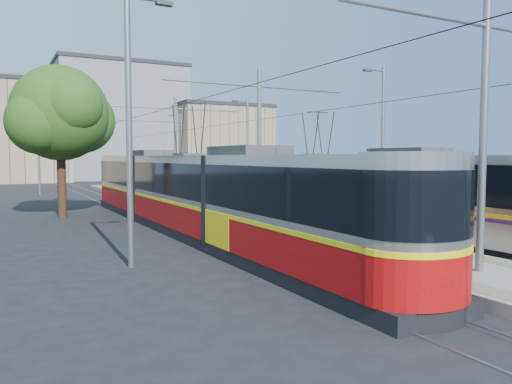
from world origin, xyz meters
TOP-DOWN VIEW (x-y plane):
  - ground at (0.00, 0.00)m, footprint 160.00×160.00m
  - platform at (0.00, 17.00)m, footprint 4.00×50.00m
  - tactile_strip_left at (-1.45, 17.00)m, footprint 0.70×50.00m
  - tactile_strip_right at (1.45, 17.00)m, footprint 0.70×50.00m
  - rails at (0.00, 17.00)m, footprint 8.71×70.00m
  - track_arrow at (-3.60, -3.00)m, footprint 1.20×5.00m
  - tram_left at (-3.60, 7.62)m, footprint 2.43×27.73m
  - tram_right at (3.60, 8.43)m, footprint 2.43×31.17m
  - catenary at (0.00, 14.15)m, footprint 9.20×70.00m
  - street_lamps at (-0.00, 21.00)m, footprint 15.18×38.22m
  - shelter at (1.09, 12.48)m, footprint 0.96×1.19m
  - tree at (-7.43, 16.21)m, footprint 5.58×5.16m
  - building_left at (-10.00, 60.00)m, footprint 16.32×12.24m
  - building_centre at (6.00, 64.00)m, footprint 18.36×14.28m
  - building_right at (20.00, 58.00)m, footprint 14.28×10.20m

SIDE VIEW (x-z plane):
  - ground at x=0.00m, z-range 0.00..0.00m
  - track_arrow at x=-3.60m, z-range 0.00..0.01m
  - rails at x=0.00m, z-range 0.00..0.03m
  - platform at x=0.00m, z-range 0.00..0.30m
  - tactile_strip_left at x=-1.45m, z-range 0.30..0.31m
  - tactile_strip_right at x=1.45m, z-range 0.30..0.31m
  - shelter at x=1.09m, z-range 0.35..2.63m
  - tram_left at x=-3.60m, z-range -1.04..4.46m
  - tram_right at x=3.60m, z-range -0.89..4.61m
  - street_lamps at x=0.00m, z-range 0.18..8.18m
  - catenary at x=0.00m, z-range 1.02..8.02m
  - tree at x=-7.43m, z-range 1.43..9.53m
  - building_right at x=20.00m, z-range 0.01..11.20m
  - building_left at x=-10.00m, z-range 0.01..13.06m
  - building_centre at x=6.00m, z-range 0.01..16.89m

